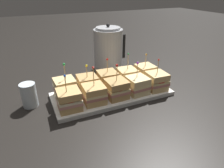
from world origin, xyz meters
TOP-DOWN VIEW (x-y plane):
  - ground_plane at (0.00, 0.00)m, footprint 6.00×6.00m
  - serving_platter at (0.00, 0.00)m, footprint 0.54×0.23m
  - sandwich_front_far_left at (-0.21, -0.05)m, footprint 0.09×0.09m
  - sandwich_front_left at (-0.10, -0.05)m, footprint 0.09×0.09m
  - sandwich_front_center at (0.00, -0.05)m, footprint 0.09×0.09m
  - sandwich_front_right at (0.10, -0.05)m, footprint 0.10×0.10m
  - sandwich_front_far_right at (0.20, -0.05)m, footprint 0.09×0.09m
  - sandwich_back_far_left at (-0.20, 0.05)m, footprint 0.10×0.10m
  - sandwich_back_left at (-0.10, 0.05)m, footprint 0.10×0.10m
  - sandwich_back_center at (-0.00, 0.05)m, footprint 0.10×0.10m
  - sandwich_back_right at (0.11, 0.05)m, footprint 0.10×0.10m
  - sandwich_back_far_right at (0.21, 0.05)m, footprint 0.09×0.09m
  - kettle_steel at (0.12, 0.31)m, footprint 0.19×0.17m
  - drinking_glass at (-0.35, 0.06)m, footprint 0.06×0.06m

SIDE VIEW (x-z plane):
  - ground_plane at x=0.00m, z-range 0.00..0.00m
  - serving_platter at x=0.00m, z-range 0.00..0.02m
  - drinking_glass at x=-0.35m, z-range 0.00..0.10m
  - sandwich_back_right at x=0.11m, z-range -0.02..0.14m
  - sandwich_back_left at x=-0.10m, z-range -0.01..0.13m
  - sandwich_front_left at x=-0.10m, z-range -0.02..0.14m
  - sandwich_front_right at x=0.10m, z-range -0.02..0.13m
  - sandwich_front_far_right at x=0.20m, z-range -0.02..0.13m
  - sandwich_front_far_left at x=-0.21m, z-range -0.02..0.14m
  - sandwich_back_center at x=0.00m, z-range -0.02..0.13m
  - sandwich_back_far_right at x=0.21m, z-range -0.01..0.13m
  - sandwich_back_far_left at x=-0.20m, z-range -0.02..0.14m
  - sandwich_front_center at x=0.00m, z-range -0.02..0.14m
  - kettle_steel at x=0.12m, z-range -0.01..0.26m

